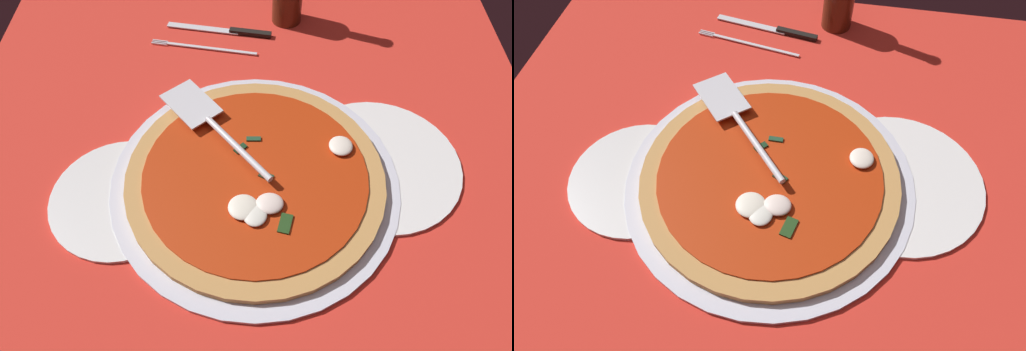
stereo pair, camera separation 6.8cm
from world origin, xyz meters
TOP-DOWN VIEW (x-y plane):
  - ground_plane at (0.00, 0.00)cm, footprint 96.97×96.97cm
  - pizza_pan at (0.96, 0.56)cm, footprint 43.48×43.48cm
  - dinner_plate_left at (-18.83, -2.43)cm, footprint 21.06×21.06cm
  - dinner_plate_right at (20.09, 3.95)cm, footprint 25.69×25.69cm
  - pizza at (1.06, 0.46)cm, footprint 38.78×38.78cm
  - pizza_server at (-5.83, 9.16)cm, footprint 18.42×21.17cm
  - place_setting_far at (-6.62, 34.01)cm, footprint 22.92×15.42cm

SIDE VIEW (x-z plane):
  - ground_plane at x=0.00cm, z-range -0.80..0.00cm
  - place_setting_far at x=-6.62cm, z-range -0.34..1.06cm
  - dinner_plate_left at x=-18.83cm, z-range 0.00..1.00cm
  - dinner_plate_right at x=20.09cm, z-range 0.00..1.00cm
  - pizza_pan at x=0.96cm, z-range 0.00..1.10cm
  - pizza at x=1.06cm, z-range 0.53..3.24cm
  - pizza_server at x=-5.83cm, z-range 3.63..4.63cm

